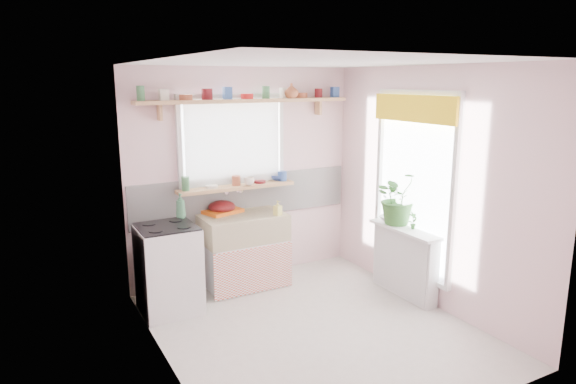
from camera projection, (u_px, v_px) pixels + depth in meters
room at (325, 170)px, 5.71m from camera, size 3.20×3.20×3.20m
sink_unit at (244, 250)px, 5.91m from camera, size 0.95×0.65×1.11m
cooker at (169, 269)px, 5.25m from camera, size 0.58×0.58×0.93m
radiator_ledge at (405, 261)px, 5.65m from camera, size 0.22×0.95×0.78m
windowsill at (236, 187)px, 5.92m from camera, size 1.40×0.22×0.04m
pine_shelf at (247, 101)px, 5.77m from camera, size 2.52×0.24×0.04m
shelf_crockery at (247, 94)px, 5.75m from camera, size 2.47×0.11×0.12m
sill_crockery at (236, 181)px, 5.90m from camera, size 1.35×0.11×0.12m
dish_tray at (222, 211)px, 5.91m from camera, size 0.48×0.41×0.04m
colander at (222, 207)px, 5.90m from camera, size 0.32×0.32×0.14m
jade_plant at (399, 197)px, 5.68m from camera, size 0.62×0.56×0.60m
fruit_bowl at (394, 219)px, 5.79m from camera, size 0.37×0.37×0.07m
herb_pot at (413, 221)px, 5.51m from camera, size 0.11×0.08×0.19m
soap_bottle_sink at (278, 208)px, 5.79m from camera, size 0.10×0.10×0.17m
sill_cup at (249, 181)px, 5.91m from camera, size 0.15×0.15×0.09m
sill_bowl at (278, 177)px, 6.23m from camera, size 0.23×0.23×0.07m
shelf_vase at (291, 91)px, 5.94m from camera, size 0.22×0.22×0.17m
cooker_bottle at (180, 206)px, 5.41m from camera, size 0.11×0.11×0.27m
fruit at (394, 214)px, 5.78m from camera, size 0.20×0.14×0.10m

